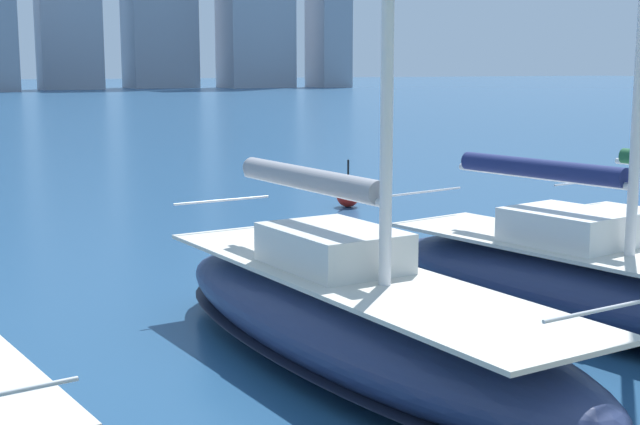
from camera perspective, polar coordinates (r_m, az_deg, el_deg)
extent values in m
cube|color=#8F949E|center=(180.40, 0.54, 10.90)|extent=(6.35, 8.47, 18.14)
cube|color=#989DA8|center=(168.50, -15.81, 11.85)|extent=(10.87, 6.17, 25.04)
cylinder|color=silver|center=(20.45, 16.24, 1.86)|extent=(1.65, 0.29, 0.04)
ellipsoid|color=navy|center=(14.89, 17.02, -4.69)|extent=(3.82, 8.71, 1.19)
ellipsoid|color=black|center=(14.97, 16.96, -5.91)|extent=(3.84, 8.75, 0.10)
cube|color=beige|center=(14.75, 17.14, -2.34)|extent=(3.22, 7.64, 0.06)
cube|color=silver|center=(14.99, 15.62, -0.90)|extent=(1.75, 2.07, 0.55)
cylinder|color=silver|center=(15.25, 13.86, 2.29)|extent=(0.72, 3.51, 0.12)
cylinder|color=navy|center=(15.24, 13.87, 2.74)|extent=(0.87, 3.26, 0.32)
cylinder|color=silver|center=(17.09, 6.84, 1.34)|extent=(1.80, 0.35, 0.04)
ellipsoid|color=navy|center=(12.20, 2.23, -7.16)|extent=(3.05, 9.18, 1.27)
ellipsoid|color=black|center=(12.30, 2.22, -8.72)|extent=(3.06, 9.23, 0.10)
cube|color=beige|center=(12.03, 2.25, -4.11)|extent=(2.54, 8.07, 0.06)
cube|color=silver|center=(12.40, 0.85, -2.25)|extent=(1.58, 2.09, 0.55)
cylinder|color=silver|center=(12.84, -0.78, 1.65)|extent=(0.40, 3.79, 0.12)
cylinder|color=gray|center=(12.82, -0.78, 2.19)|extent=(0.58, 3.50, 0.32)
cylinder|color=silver|center=(8.89, 17.60, -5.94)|extent=(1.55, 0.15, 0.04)
cylinder|color=silver|center=(15.40, -6.27, 0.78)|extent=(1.79, 0.17, 0.04)
sphere|color=red|center=(26.25, 1.81, 1.12)|extent=(0.70, 0.70, 0.70)
cylinder|color=black|center=(26.16, 1.82, 2.64)|extent=(0.06, 0.06, 0.70)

